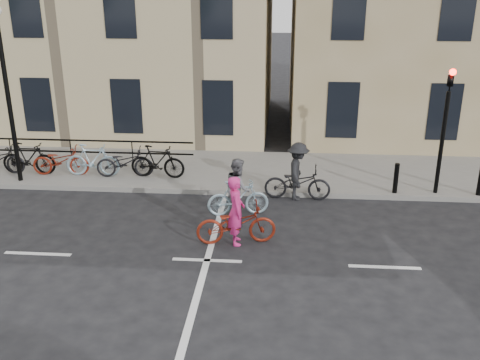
# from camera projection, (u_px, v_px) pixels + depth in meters

# --- Properties ---
(ground) EXTENTS (120.00, 120.00, 0.00)m
(ground) POSITION_uv_depth(u_px,v_px,m) (207.00, 260.00, 12.21)
(ground) COLOR black
(ground) RESTS_ON ground
(sidewalk) EXTENTS (46.00, 4.00, 0.15)m
(sidewalk) POSITION_uv_depth(u_px,v_px,m) (114.00, 168.00, 18.10)
(sidewalk) COLOR slate
(sidewalk) RESTS_ON ground
(building_west) EXTENTS (20.00, 10.00, 10.00)m
(building_west) POSITION_uv_depth(u_px,v_px,m) (40.00, 3.00, 23.25)
(building_west) COLOR tan
(building_west) RESTS_ON sidewalk
(traffic_light) EXTENTS (0.18, 0.30, 3.90)m
(traffic_light) POSITION_uv_depth(u_px,v_px,m) (446.00, 116.00, 14.97)
(traffic_light) COLOR black
(traffic_light) RESTS_ON sidewalk
(lamp_post) EXTENTS (0.36, 0.36, 5.28)m
(lamp_post) POSITION_uv_depth(u_px,v_px,m) (5.00, 73.00, 15.60)
(lamp_post) COLOR black
(lamp_post) RESTS_ON sidewalk
(bollard_east) EXTENTS (0.14, 0.14, 0.90)m
(bollard_east) POSITION_uv_depth(u_px,v_px,m) (396.00, 178.00, 15.61)
(bollard_east) COLOR black
(bollard_east) RESTS_ON sidewalk
(bollard_west) EXTENTS (0.14, 0.14, 0.90)m
(bollard_west) POSITION_uv_depth(u_px,v_px,m) (480.00, 180.00, 15.43)
(bollard_west) COLOR black
(bollard_west) RESTS_ON sidewalk
(parked_bikes) EXTENTS (7.25, 1.23, 1.05)m
(parked_bikes) POSITION_uv_depth(u_px,v_px,m) (76.00, 160.00, 17.07)
(parked_bikes) COLOR black
(parked_bikes) RESTS_ON sidewalk
(cyclist_pink) EXTENTS (2.01, 1.00, 1.71)m
(cyclist_pink) POSITION_uv_depth(u_px,v_px,m) (236.00, 220.00, 12.85)
(cyclist_pink) COLOR maroon
(cyclist_pink) RESTS_ON ground
(cyclist_grey) EXTENTS (1.73, 0.89, 1.62)m
(cyclist_grey) POSITION_uv_depth(u_px,v_px,m) (238.00, 193.00, 14.38)
(cyclist_grey) COLOR #95B4C4
(cyclist_grey) RESTS_ON ground
(cyclist_dark) EXTENTS (1.94, 1.13, 1.71)m
(cyclist_dark) POSITION_uv_depth(u_px,v_px,m) (298.00, 177.00, 15.47)
(cyclist_dark) COLOR black
(cyclist_dark) RESTS_ON ground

